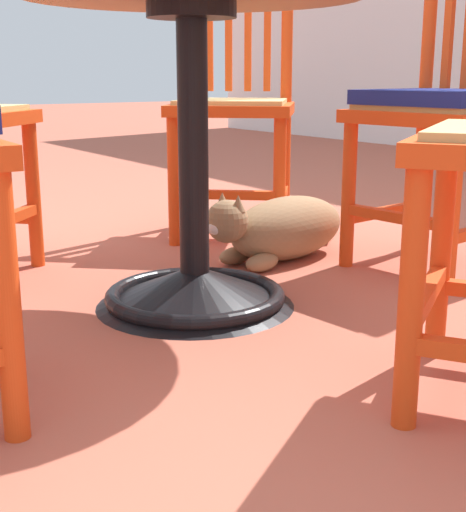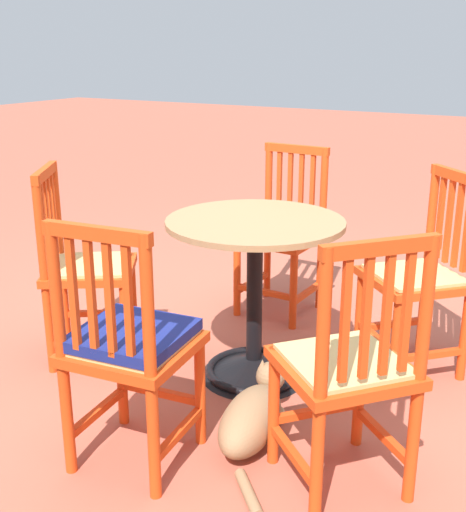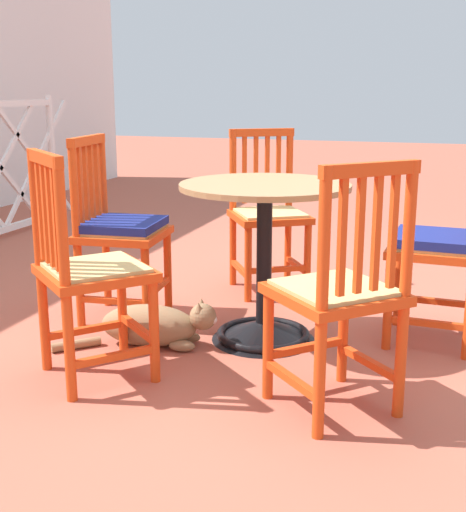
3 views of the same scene
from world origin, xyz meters
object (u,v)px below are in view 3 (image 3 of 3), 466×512
cafe_table (264,280)px  orange_chair_tucked_in (268,216)px  orange_chair_near_fence (88,273)px  tabby_cat (157,326)px  orange_chair_facing_out (440,247)px  orange_chair_at_corner (119,231)px  orange_chair_by_planter (339,296)px

cafe_table → orange_chair_tucked_in: (0.79, 0.20, 0.15)m
orange_chair_near_fence → tabby_cat: size_ratio=1.31×
orange_chair_facing_out → orange_chair_tucked_in: (0.56, 0.96, -0.01)m
orange_chair_at_corner → tabby_cat: orange_chair_at_corner is taller
orange_chair_near_fence → orange_chair_by_planter: 0.98m
cafe_table → orange_chair_by_planter: (-0.60, -0.44, 0.15)m
orange_chair_at_corner → orange_chair_facing_out: size_ratio=1.00×
orange_chair_near_fence → orange_chair_tucked_in: bearing=-13.4°
orange_chair_at_corner → tabby_cat: (-0.31, -0.33, -0.35)m
cafe_table → orange_chair_facing_out: (0.23, -0.75, 0.16)m
orange_chair_by_planter → cafe_table: bearing=36.4°
orange_chair_by_planter → orange_chair_facing_out: size_ratio=1.00×
orange_chair_at_corner → orange_chair_near_fence: size_ratio=1.00×
orange_chair_near_fence → tabby_cat: bearing=-15.0°
cafe_table → orange_chair_at_corner: bearing=84.2°
orange_chair_at_corner → orange_chair_by_planter: size_ratio=1.00×
cafe_table → orange_chair_facing_out: bearing=-73.2°
orange_chair_at_corner → orange_chair_facing_out: (0.15, -1.52, 0.00)m
tabby_cat → orange_chair_tucked_in: bearing=-12.8°
orange_chair_by_planter → orange_chair_at_corner: bearing=60.7°
tabby_cat → orange_chair_near_fence: bearing=165.0°
orange_chair_near_fence → orange_chair_facing_out: 1.55m
cafe_table → orange_chair_by_planter: 0.76m
orange_chair_by_planter → orange_chair_facing_out: 0.89m
orange_chair_near_fence → tabby_cat: 0.53m
orange_chair_by_planter → orange_chair_tucked_in: size_ratio=1.00×
cafe_table → orange_chair_at_corner: (0.08, 0.77, 0.16)m
cafe_table → tabby_cat: size_ratio=1.09×
cafe_table → orange_chair_near_fence: size_ratio=0.83×
orange_chair_facing_out → tabby_cat: 1.32m
orange_chair_at_corner → orange_chair_tucked_in: (0.71, -0.57, -0.01)m
orange_chair_tucked_in → tabby_cat: 1.10m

